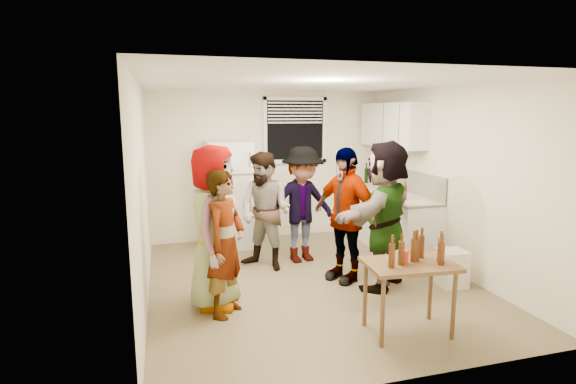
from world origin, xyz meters
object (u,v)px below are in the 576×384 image
object	(u,v)px
beer_bottle_counter	(405,200)
serving_table	(406,332)
beer_bottle_table	(421,258)
guest_black	(343,279)
wine_bottle	(366,183)
guest_orange	(382,285)
refrigerator	(229,194)
kettle	(390,193)
guest_back_right	(302,260)
guest_grey	(216,305)
blue_cup	(397,201)
guest_back_left	(266,268)
red_cup	(403,263)
guest_stripe	(227,313)
trash_bin	(452,267)

from	to	relation	value
beer_bottle_counter	serving_table	xyz separation A→B (m)	(-1.11, -2.03, -0.90)
beer_bottle_table	guest_black	size ratio (longest dim) A/B	0.13
wine_bottle	guest_orange	xyz separation A→B (m)	(-0.92, -2.45, -0.90)
guest_black	serving_table	bearing A→B (deg)	-23.91
refrigerator	beer_bottle_counter	xyz separation A→B (m)	(2.35, -1.39, 0.05)
kettle	guest_back_right	size ratio (longest dim) A/B	0.16
guest_grey	guest_black	distance (m)	1.73
blue_cup	guest_grey	xyz separation A→B (m)	(-2.70, -0.80, -0.90)
beer_bottle_counter	guest_back_left	distance (m)	2.23
guest_back_right	red_cup	bearing A→B (deg)	-92.91
guest_back_right	blue_cup	bearing A→B (deg)	-27.19
guest_black	guest_orange	world-z (taller)	guest_orange
guest_orange	refrigerator	bearing A→B (deg)	-94.33
guest_orange	guest_grey	bearing A→B (deg)	-39.26
beer_bottle_counter	guest_orange	bearing A→B (deg)	-131.90
guest_stripe	guest_grey	bearing A→B (deg)	56.17
red_cup	guest_grey	xyz separation A→B (m)	(-1.68, 1.15, -0.72)
beer_bottle_counter	guest_black	distance (m)	1.56
blue_cup	guest_grey	bearing A→B (deg)	-163.55
wine_bottle	guest_stripe	xyz separation A→B (m)	(-2.92, -2.71, -0.90)
kettle	beer_bottle_counter	distance (m)	0.52
refrigerator	serving_table	xyz separation A→B (m)	(1.24, -3.41, -0.85)
blue_cup	guest_grey	distance (m)	2.95
trash_bin	beer_bottle_table	xyz separation A→B (m)	(-0.98, -0.81, 0.47)
trash_bin	guest_grey	bearing A→B (deg)	175.26
guest_grey	guest_back_left	distance (m)	1.32
guest_grey	guest_stripe	xyz separation A→B (m)	(0.09, -0.25, 0.00)
kettle	guest_back_left	bearing A→B (deg)	170.45
refrigerator	trash_bin	world-z (taller)	refrigerator
kettle	guest_back_left	world-z (taller)	kettle
guest_grey	guest_orange	size ratio (longest dim) A/B	0.99
serving_table	beer_bottle_table	bearing A→B (deg)	29.71
wine_bottle	guest_stripe	size ratio (longest dim) A/B	0.17
wine_bottle	blue_cup	bearing A→B (deg)	-100.54
kettle	guest_back_left	xyz separation A→B (m)	(-2.09, -0.35, -0.90)
beer_bottle_table	guest_stripe	world-z (taller)	beer_bottle_table
kettle	red_cup	size ratio (longest dim) A/B	2.06
kettle	guest_back_left	distance (m)	2.30
wine_bottle	beer_bottle_table	bearing A→B (deg)	-107.01
wine_bottle	red_cup	size ratio (longest dim) A/B	2.10
kettle	guest_orange	bearing A→B (deg)	-139.90
guest_stripe	beer_bottle_counter	bearing A→B (deg)	-31.98
guest_black	wine_bottle	bearing A→B (deg)	122.59
kettle	trash_bin	size ratio (longest dim) A/B	0.56
blue_cup	guest_stripe	xyz separation A→B (m)	(-2.61, -1.04, -0.90)
trash_bin	serving_table	bearing A→B (deg)	-141.69
wine_bottle	guest_back_left	distance (m)	2.76
wine_bottle	beer_bottle_table	distance (m)	3.68
beer_bottle_table	wine_bottle	bearing A→B (deg)	72.99
wine_bottle	beer_bottle_counter	xyz separation A→B (m)	(-0.15, -1.60, 0.00)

